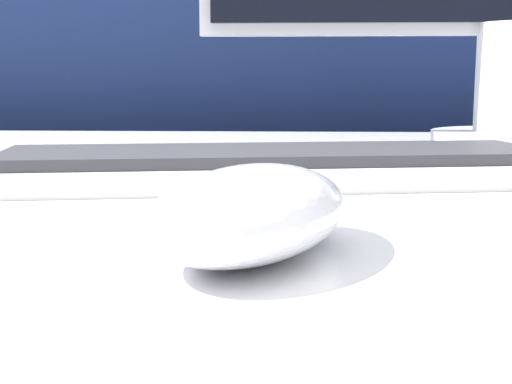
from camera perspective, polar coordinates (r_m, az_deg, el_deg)
The scene contains 3 objects.
partition_panel at distance 1.11m, azimuth 5.26°, elevation 1.47°, with size 5.00×0.03×1.38m.
computer_mouse_near at distance 0.30m, azimuth -0.34°, elevation -1.56°, with size 0.11×0.15×0.04m.
keyboard at distance 0.51m, azimuth 1.40°, elevation 2.06°, with size 0.41×0.18×0.02m.
Camera 1 is at (-0.05, -0.50, 0.84)m, focal length 50.00 mm.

